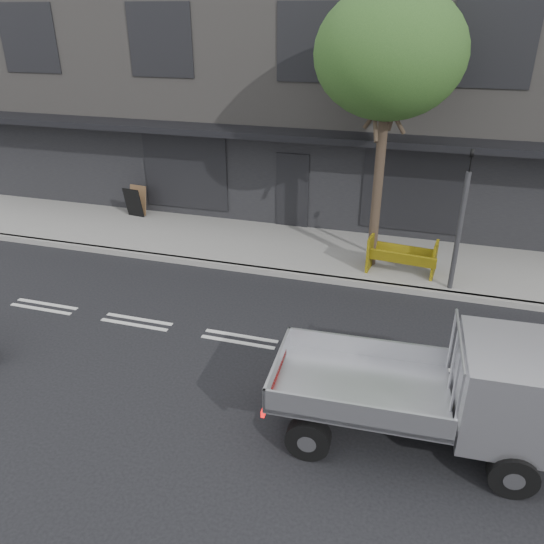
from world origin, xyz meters
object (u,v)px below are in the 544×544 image
(street_tree, at_px, (390,55))
(traffic_light_pole, at_px, (459,230))
(flatbed_ute, at_px, (483,390))
(construction_barrier, at_px, (401,260))
(sandwich_board, at_px, (133,203))

(street_tree, bearing_deg, traffic_light_pole, -23.03)
(traffic_light_pole, bearing_deg, flatbed_ute, -86.69)
(flatbed_ute, bearing_deg, construction_barrier, 103.09)
(traffic_light_pole, bearing_deg, construction_barrier, 168.85)
(construction_barrier, bearing_deg, flatbed_ute, -74.44)
(traffic_light_pole, relative_size, flatbed_ute, 0.80)
(construction_barrier, xyz_separation_m, sandwich_board, (-8.57, 2.00, -0.00))
(traffic_light_pole, xyz_separation_m, sandwich_board, (-9.79, 2.24, -1.02))
(street_tree, distance_m, sandwich_board, 9.18)
(traffic_light_pole, relative_size, construction_barrier, 2.05)
(street_tree, relative_size, flatbed_ute, 1.54)
(flatbed_ute, xyz_separation_m, construction_barrier, (-1.52, 5.46, -0.51))
(flatbed_ute, relative_size, construction_barrier, 2.56)
(street_tree, relative_size, sandwich_board, 7.07)
(flatbed_ute, height_order, construction_barrier, flatbed_ute)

